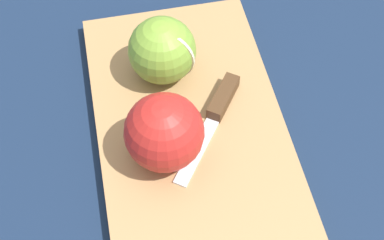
{
  "coord_description": "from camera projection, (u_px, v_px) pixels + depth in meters",
  "views": [
    {
      "loc": [
        0.32,
        -0.13,
        0.55
      ],
      "look_at": [
        0.0,
        0.0,
        0.04
      ],
      "focal_mm": 50.0,
      "sensor_mm": 36.0,
      "label": 1
    }
  ],
  "objects": [
    {
      "name": "apple_half_right",
      "position": [
        164.0,
        133.0,
        0.58
      ],
      "size": [
        0.09,
        0.09,
        0.09
      ],
      "rotation": [
        0.0,
        0.0,
        5.48
      ],
      "color": "red",
      "rests_on": "cutting_board"
    },
    {
      "name": "ground_plane",
      "position": [
        192.0,
        138.0,
        0.65
      ],
      "size": [
        4.0,
        4.0,
        0.0
      ],
      "primitive_type": "plane",
      "color": "#14233D"
    },
    {
      "name": "apple_half_left",
      "position": [
        165.0,
        50.0,
        0.65
      ],
      "size": [
        0.08,
        0.08,
        0.08
      ],
      "rotation": [
        0.0,
        0.0,
        5.55
      ],
      "color": "olive",
      "rests_on": "cutting_board"
    },
    {
      "name": "knife",
      "position": [
        219.0,
        107.0,
        0.64
      ],
      "size": [
        0.12,
        0.13,
        0.02
      ],
      "rotation": [
        0.0,
        0.0,
        -0.82
      ],
      "color": "silver",
      "rests_on": "cutting_board"
    },
    {
      "name": "cutting_board",
      "position": [
        192.0,
        134.0,
        0.64
      ],
      "size": [
        0.44,
        0.3,
        0.02
      ],
      "color": "#A37A4C",
      "rests_on": "ground_plane"
    }
  ]
}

